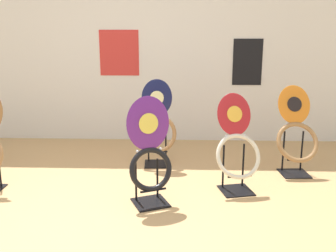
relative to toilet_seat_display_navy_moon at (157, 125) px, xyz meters
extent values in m
plane|color=tan|center=(-0.29, -1.44, -0.45)|extent=(14.00, 14.00, 0.00)
cube|color=silver|center=(-0.29, 1.05, 0.85)|extent=(8.00, 0.06, 2.60)
cube|color=black|center=(1.12, 1.02, 0.61)|extent=(0.38, 0.01, 0.60)
cube|color=red|center=(-0.56, 1.02, 0.73)|extent=(0.52, 0.01, 0.59)
cube|color=black|center=(0.00, 0.00, -0.44)|extent=(0.30, 0.30, 0.01)
cylinder|color=black|center=(-0.10, 0.08, -0.24)|extent=(0.02, 0.02, 0.41)
cylinder|color=black|center=(0.09, 0.10, -0.24)|extent=(0.02, 0.02, 0.41)
cylinder|color=black|center=(0.01, -0.08, -0.28)|extent=(0.22, 0.03, 0.02)
torus|color=#9E7042|center=(0.00, -0.02, -0.09)|extent=(0.43, 0.17, 0.42)
ellipsoid|color=#141942|center=(0.00, 0.04, 0.30)|extent=(0.33, 0.08, 0.40)
ellipsoid|color=beige|center=(0.00, 0.02, 0.30)|extent=(0.15, 0.03, 0.15)
sphere|color=silver|center=(-0.09, 0.02, 0.10)|extent=(0.02, 0.02, 0.02)
sphere|color=silver|center=(0.09, 0.03, 0.10)|extent=(0.02, 0.02, 0.02)
cube|color=black|center=(0.78, -0.71, -0.44)|extent=(0.34, 0.34, 0.01)
cylinder|color=black|center=(0.66, -0.64, -0.23)|extent=(0.02, 0.02, 0.41)
cylinder|color=black|center=(0.85, -0.60, -0.23)|extent=(0.02, 0.02, 0.41)
cylinder|color=black|center=(0.79, -0.78, -0.27)|extent=(0.22, 0.07, 0.02)
torus|color=beige|center=(0.78, -0.73, -0.10)|extent=(0.46, 0.31, 0.39)
ellipsoid|color=#AD1E23|center=(0.75, -0.59, 0.25)|extent=(0.35, 0.21, 0.38)
ellipsoid|color=yellow|center=(0.75, -0.60, 0.26)|extent=(0.15, 0.08, 0.14)
sphere|color=silver|center=(0.67, -0.66, 0.06)|extent=(0.02, 0.02, 0.02)
sphere|color=silver|center=(0.85, -0.62, 0.06)|extent=(0.02, 0.02, 0.02)
cube|color=black|center=(1.44, -0.24, -0.44)|extent=(0.30, 0.30, 0.01)
cylinder|color=black|center=(1.34, -0.16, -0.23)|extent=(0.02, 0.02, 0.43)
cylinder|color=black|center=(1.53, -0.15, -0.23)|extent=(0.02, 0.02, 0.43)
cylinder|color=black|center=(1.45, -0.32, -0.27)|extent=(0.22, 0.03, 0.02)
torus|color=#9E7042|center=(1.44, -0.26, -0.10)|extent=(0.45, 0.29, 0.39)
ellipsoid|color=orange|center=(1.43, -0.09, 0.26)|extent=(0.35, 0.20, 0.39)
ellipsoid|color=black|center=(1.43, -0.10, 0.26)|extent=(0.16, 0.07, 0.15)
sphere|color=silver|center=(1.34, -0.17, 0.06)|extent=(0.02, 0.02, 0.02)
sphere|color=silver|center=(1.53, -0.16, 0.06)|extent=(0.02, 0.02, 0.02)
cube|color=black|center=(0.01, -1.00, -0.44)|extent=(0.37, 0.37, 0.01)
cylinder|color=black|center=(-0.12, -0.96, -0.26)|extent=(0.02, 0.02, 0.35)
cylinder|color=black|center=(0.06, -0.88, -0.26)|extent=(0.02, 0.02, 0.35)
cylinder|color=black|center=(0.04, -1.07, -0.30)|extent=(0.21, 0.11, 0.02)
torus|color=black|center=(0.02, -1.02, -0.13)|extent=(0.39, 0.27, 0.37)
ellipsoid|color=#60237F|center=(-0.01, -0.97, 0.25)|extent=(0.36, 0.20, 0.45)
ellipsoid|color=#E5CC4C|center=(0.00, -0.98, 0.25)|extent=(0.16, 0.08, 0.17)
sphere|color=silver|center=(-0.09, -1.02, 0.02)|extent=(0.02, 0.02, 0.02)
sphere|color=silver|center=(0.09, -0.94, 0.02)|extent=(0.02, 0.02, 0.02)
camera|label=1|loc=(0.27, -3.95, 0.95)|focal=40.00mm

